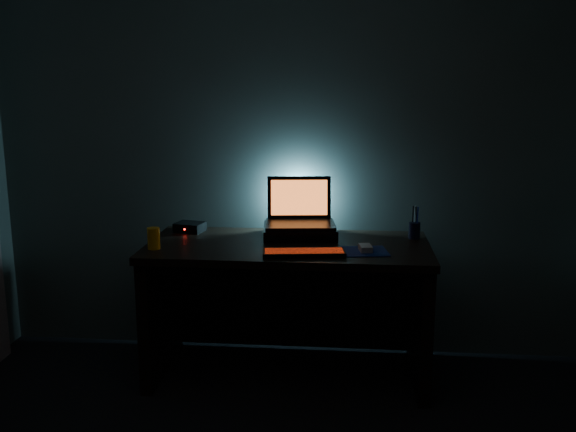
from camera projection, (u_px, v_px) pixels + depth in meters
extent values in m
cube|color=#424B46|center=(294.00, 143.00, 3.67)|extent=(3.50, 0.00, 2.50)
cube|color=black|center=(288.00, 247.00, 3.41)|extent=(1.50, 0.70, 0.04)
cube|color=black|center=(161.00, 310.00, 3.56)|extent=(0.06, 0.64, 0.71)
cube|color=black|center=(420.00, 318.00, 3.43)|extent=(0.06, 0.64, 0.71)
cube|color=black|center=(293.00, 294.00, 3.81)|extent=(1.38, 0.02, 0.65)
cube|color=black|center=(300.00, 231.00, 3.56)|extent=(0.43, 0.34, 0.06)
cube|color=black|center=(300.00, 224.00, 3.55)|extent=(0.41, 0.30, 0.02)
cube|color=black|center=(299.00, 197.00, 3.65)|extent=(0.36, 0.08, 0.24)
cube|color=#E95B18|center=(299.00, 198.00, 3.64)|extent=(0.32, 0.07, 0.20)
cube|color=black|center=(304.00, 253.00, 3.18)|extent=(0.42, 0.18, 0.02)
cube|color=red|center=(304.00, 251.00, 3.18)|extent=(0.40, 0.16, 0.00)
cube|color=navy|center=(365.00, 251.00, 3.25)|extent=(0.25, 0.23, 0.00)
cube|color=gray|center=(365.00, 248.00, 3.25)|extent=(0.07, 0.11, 0.03)
cylinder|color=black|center=(414.00, 230.00, 3.51)|extent=(0.07, 0.07, 0.09)
cylinder|color=#FCA70D|center=(154.00, 238.00, 3.30)|extent=(0.07, 0.07, 0.11)
cube|color=black|center=(190.00, 227.00, 3.68)|extent=(0.18, 0.16, 0.05)
sphere|color=#FF0C07|center=(185.00, 229.00, 3.62)|extent=(0.01, 0.01, 0.01)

